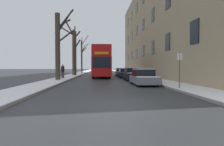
{
  "coord_description": "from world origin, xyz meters",
  "views": [
    {
      "loc": [
        -0.66,
        -7.78,
        1.5
      ],
      "look_at": [
        0.82,
        16.52,
        0.78
      ],
      "focal_mm": 32.0,
      "sensor_mm": 36.0,
      "label": 1
    }
  ],
  "objects_px": {
    "parked_car_0": "(144,77)",
    "parked_car_1": "(132,74)",
    "double_decker_bus": "(101,61)",
    "parked_car_2": "(125,73)",
    "street_sign_post": "(179,69)",
    "bare_tree_left_0": "(59,44)",
    "bare_tree_left_2": "(82,55)",
    "bare_tree_left_1": "(74,50)",
    "parked_car_3": "(121,72)",
    "pedestrian_left_sidewalk": "(63,71)"
  },
  "relations": [
    {
      "from": "double_decker_bus",
      "to": "parked_car_0",
      "type": "bearing_deg",
      "value": -75.74
    },
    {
      "from": "bare_tree_left_0",
      "to": "parked_car_3",
      "type": "bearing_deg",
      "value": 58.12
    },
    {
      "from": "bare_tree_left_0",
      "to": "parked_car_2",
      "type": "height_order",
      "value": "bare_tree_left_0"
    },
    {
      "from": "parked_car_3",
      "to": "pedestrian_left_sidewalk",
      "type": "xyz_separation_m",
      "value": [
        -8.25,
        -9.91,
        0.4
      ]
    },
    {
      "from": "bare_tree_left_0",
      "to": "bare_tree_left_1",
      "type": "xyz_separation_m",
      "value": [
        -0.03,
        12.89,
        0.38
      ]
    },
    {
      "from": "double_decker_bus",
      "to": "parked_car_2",
      "type": "relative_size",
      "value": 2.66
    },
    {
      "from": "double_decker_bus",
      "to": "parked_car_2",
      "type": "height_order",
      "value": "double_decker_bus"
    },
    {
      "from": "bare_tree_left_0",
      "to": "street_sign_post",
      "type": "bearing_deg",
      "value": -45.28
    },
    {
      "from": "pedestrian_left_sidewalk",
      "to": "double_decker_bus",
      "type": "bearing_deg",
      "value": 24.08
    },
    {
      "from": "bare_tree_left_2",
      "to": "street_sign_post",
      "type": "relative_size",
      "value": 3.75
    },
    {
      "from": "street_sign_post",
      "to": "pedestrian_left_sidewalk",
      "type": "bearing_deg",
      "value": 127.34
    },
    {
      "from": "bare_tree_left_0",
      "to": "bare_tree_left_1",
      "type": "distance_m",
      "value": 12.89
    },
    {
      "from": "parked_car_2",
      "to": "pedestrian_left_sidewalk",
      "type": "distance_m",
      "value": 9.15
    },
    {
      "from": "parked_car_1",
      "to": "parked_car_2",
      "type": "distance_m",
      "value": 6.47
    },
    {
      "from": "bare_tree_left_2",
      "to": "parked_car_0",
      "type": "relative_size",
      "value": 2.1
    },
    {
      "from": "pedestrian_left_sidewalk",
      "to": "bare_tree_left_2",
      "type": "bearing_deg",
      "value": 65.42
    },
    {
      "from": "bare_tree_left_2",
      "to": "parked_car_3",
      "type": "bearing_deg",
      "value": -59.48
    },
    {
      "from": "bare_tree_left_1",
      "to": "parked_car_3",
      "type": "bearing_deg",
      "value": 0.67
    },
    {
      "from": "parked_car_0",
      "to": "parked_car_1",
      "type": "bearing_deg",
      "value": 90.0
    },
    {
      "from": "parked_car_1",
      "to": "parked_car_3",
      "type": "height_order",
      "value": "parked_car_1"
    },
    {
      "from": "parked_car_1",
      "to": "parked_car_3",
      "type": "bearing_deg",
      "value": 90.0
    },
    {
      "from": "parked_car_2",
      "to": "pedestrian_left_sidewalk",
      "type": "bearing_deg",
      "value": -154.41
    },
    {
      "from": "parked_car_0",
      "to": "bare_tree_left_0",
      "type": "bearing_deg",
      "value": 146.92
    },
    {
      "from": "parked_car_1",
      "to": "bare_tree_left_1",
      "type": "bearing_deg",
      "value": 123.3
    },
    {
      "from": "double_decker_bus",
      "to": "parked_car_1",
      "type": "relative_size",
      "value": 2.6
    },
    {
      "from": "parked_car_0",
      "to": "parked_car_2",
      "type": "xyz_separation_m",
      "value": [
        0.0,
        12.28,
        -0.0
      ]
    },
    {
      "from": "pedestrian_left_sidewalk",
      "to": "street_sign_post",
      "type": "xyz_separation_m",
      "value": [
        9.6,
        -12.59,
        0.37
      ]
    },
    {
      "from": "parked_car_3",
      "to": "parked_car_1",
      "type": "bearing_deg",
      "value": -90.0
    },
    {
      "from": "double_decker_bus",
      "to": "pedestrian_left_sidewalk",
      "type": "height_order",
      "value": "double_decker_bus"
    },
    {
      "from": "parked_car_3",
      "to": "street_sign_post",
      "type": "bearing_deg",
      "value": -86.55
    },
    {
      "from": "double_decker_bus",
      "to": "street_sign_post",
      "type": "distance_m",
      "value": 18.55
    },
    {
      "from": "parked_car_1",
      "to": "parked_car_2",
      "type": "height_order",
      "value": "parked_car_1"
    },
    {
      "from": "parked_car_1",
      "to": "bare_tree_left_2",
      "type": "bearing_deg",
      "value": 107.03
    },
    {
      "from": "double_decker_bus",
      "to": "pedestrian_left_sidewalk",
      "type": "relative_size",
      "value": 6.34
    },
    {
      "from": "parked_car_1",
      "to": "parked_car_3",
      "type": "distance_m",
      "value": 12.43
    },
    {
      "from": "bare_tree_left_0",
      "to": "parked_car_1",
      "type": "distance_m",
      "value": 8.75
    },
    {
      "from": "double_decker_bus",
      "to": "parked_car_1",
      "type": "distance_m",
      "value": 8.72
    },
    {
      "from": "parked_car_0",
      "to": "parked_car_2",
      "type": "distance_m",
      "value": 12.28
    },
    {
      "from": "bare_tree_left_0",
      "to": "bare_tree_left_2",
      "type": "bearing_deg",
      "value": 89.69
    },
    {
      "from": "parked_car_2",
      "to": "bare_tree_left_2",
      "type": "bearing_deg",
      "value": 112.21
    },
    {
      "from": "bare_tree_left_1",
      "to": "parked_car_1",
      "type": "height_order",
      "value": "bare_tree_left_1"
    },
    {
      "from": "parked_car_1",
      "to": "parked_car_2",
      "type": "bearing_deg",
      "value": 90.0
    },
    {
      "from": "parked_car_1",
      "to": "pedestrian_left_sidewalk",
      "type": "distance_m",
      "value": 8.63
    },
    {
      "from": "double_decker_bus",
      "to": "parked_car_2",
      "type": "bearing_deg",
      "value": -21.22
    },
    {
      "from": "bare_tree_left_1",
      "to": "parked_car_2",
      "type": "bearing_deg",
      "value": -35.92
    },
    {
      "from": "double_decker_bus",
      "to": "parked_car_0",
      "type": "xyz_separation_m",
      "value": [
        3.46,
        -13.62,
        -1.82
      ]
    },
    {
      "from": "parked_car_0",
      "to": "bare_tree_left_1",
      "type": "bearing_deg",
      "value": 114.06
    },
    {
      "from": "bare_tree_left_0",
      "to": "double_decker_bus",
      "type": "xyz_separation_m",
      "value": [
        4.61,
        8.36,
        -1.55
      ]
    },
    {
      "from": "bare_tree_left_0",
      "to": "pedestrian_left_sidewalk",
      "type": "height_order",
      "value": "bare_tree_left_0"
    },
    {
      "from": "parked_car_0",
      "to": "parked_car_2",
      "type": "height_order",
      "value": "parked_car_0"
    }
  ]
}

